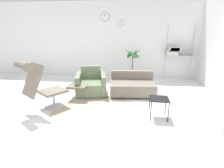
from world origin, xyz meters
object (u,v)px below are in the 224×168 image
ottoman (78,88)px  armchair_red (91,84)px  side_table (159,101)px  potted_plant (132,64)px  lounge_chair (39,82)px  shelf_unit (176,51)px  couch_low (132,86)px

ottoman → armchair_red: armchair_red is taller
armchair_red → side_table: armchair_red is taller
armchair_red → potted_plant: potted_plant is taller
lounge_chair → shelf_unit: shelf_unit is taller
side_table → potted_plant: (-0.59, 2.79, 0.22)m
ottoman → side_table: size_ratio=1.14×
ottoman → side_table: side_table is taller
armchair_red → potted_plant: size_ratio=0.87×
ottoman → shelf_unit: size_ratio=0.25×
ottoman → couch_low: 1.56m
lounge_chair → ottoman: size_ratio=2.37×
armchair_red → couch_low: (1.19, 0.13, -0.05)m
ottoman → couch_low: size_ratio=0.38×
lounge_chair → couch_low: bearing=70.4°
lounge_chair → ottoman: 1.08m
ottoman → couch_low: bearing=22.1°
couch_low → side_table: bearing=106.9°
side_table → potted_plant: 2.86m
potted_plant → side_table: bearing=-78.0°
lounge_chair → armchair_red: size_ratio=1.12×
lounge_chair → couch_low: lounge_chair is taller
couch_low → potted_plant: size_ratio=1.09×
shelf_unit → ottoman: bearing=-141.9°
ottoman → potted_plant: potted_plant is taller
potted_plant → shelf_unit: size_ratio=0.60×
potted_plant → shelf_unit: bearing=12.7°
lounge_chair → shelf_unit: size_ratio=0.59×
armchair_red → side_table: bearing=131.0°
ottoman → shelf_unit: bearing=38.1°
side_table → potted_plant: potted_plant is taller
lounge_chair → potted_plant: potted_plant is taller
armchair_red → ottoman: bearing=48.6°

